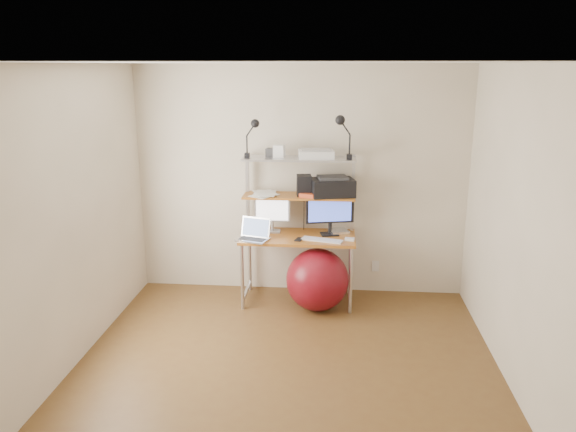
% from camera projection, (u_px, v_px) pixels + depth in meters
% --- Properties ---
extents(room, '(3.60, 3.60, 3.60)m').
position_uv_depth(room, '(286.00, 228.00, 4.40)').
color(room, brown).
rests_on(room, ground).
extents(computer_desk, '(1.20, 0.60, 1.57)m').
position_uv_depth(computer_desk, '(298.00, 215.00, 5.92)').
color(computer_desk, '#B86D23').
rests_on(computer_desk, ground).
extents(desktop, '(1.20, 0.60, 0.00)m').
position_uv_depth(desktop, '(298.00, 236.00, 5.91)').
color(desktop, '#B86D23').
rests_on(desktop, computer_desk).
extents(mid_shelf, '(1.18, 0.34, 0.00)m').
position_uv_depth(mid_shelf, '(299.00, 195.00, 5.93)').
color(mid_shelf, '#B86D23').
rests_on(mid_shelf, computer_desk).
extents(top_shelf, '(1.18, 0.34, 0.00)m').
position_uv_depth(top_shelf, '(299.00, 158.00, 5.83)').
color(top_shelf, '#B8B7BC').
rests_on(top_shelf, computer_desk).
extents(floor, '(3.60, 3.60, 0.00)m').
position_uv_depth(floor, '(286.00, 370.00, 4.72)').
color(floor, brown).
rests_on(floor, ground).
extents(wall_outlet, '(0.08, 0.01, 0.12)m').
position_uv_depth(wall_outlet, '(375.00, 266.00, 6.29)').
color(wall_outlet, silver).
rests_on(wall_outlet, room).
extents(monitor_silver, '(0.38, 0.14, 0.42)m').
position_uv_depth(monitor_silver, '(272.00, 211.00, 6.01)').
color(monitor_silver, '#A6A7AB').
rests_on(monitor_silver, desktop).
extents(monitor_black, '(0.50, 0.18, 0.51)m').
position_uv_depth(monitor_black, '(330.00, 211.00, 5.90)').
color(monitor_black, black).
rests_on(monitor_black, desktop).
extents(laptop, '(0.37, 0.33, 0.28)m').
position_uv_depth(laptop, '(254.00, 235.00, 5.79)').
color(laptop, silver).
rests_on(laptop, desktop).
extents(keyboard, '(0.44, 0.23, 0.01)m').
position_uv_depth(keyboard, '(322.00, 240.00, 5.75)').
color(keyboard, silver).
rests_on(keyboard, desktop).
extents(mouse, '(0.10, 0.07, 0.03)m').
position_uv_depth(mouse, '(350.00, 239.00, 5.75)').
color(mouse, silver).
rests_on(mouse, desktop).
extents(mac_mini, '(0.24, 0.24, 0.04)m').
position_uv_depth(mac_mini, '(338.00, 231.00, 6.00)').
color(mac_mini, silver).
rests_on(mac_mini, desktop).
extents(phone, '(0.10, 0.14, 0.01)m').
position_uv_depth(phone, '(299.00, 239.00, 5.77)').
color(phone, black).
rests_on(phone, desktop).
extents(printer, '(0.50, 0.39, 0.21)m').
position_uv_depth(printer, '(332.00, 187.00, 5.87)').
color(printer, black).
rests_on(printer, mid_shelf).
extents(nas_cube, '(0.17, 0.17, 0.22)m').
position_uv_depth(nas_cube, '(304.00, 185.00, 5.88)').
color(nas_cube, black).
rests_on(nas_cube, mid_shelf).
extents(red_box, '(0.19, 0.15, 0.04)m').
position_uv_depth(red_box, '(308.00, 195.00, 5.82)').
color(red_box, '#B73F1D').
rests_on(red_box, mid_shelf).
extents(scanner, '(0.38, 0.27, 0.10)m').
position_uv_depth(scanner, '(316.00, 154.00, 5.78)').
color(scanner, silver).
rests_on(scanner, top_shelf).
extents(box_white, '(0.12, 0.11, 0.13)m').
position_uv_depth(box_white, '(279.00, 151.00, 5.82)').
color(box_white, silver).
rests_on(box_white, top_shelf).
extents(box_grey, '(0.10, 0.10, 0.09)m').
position_uv_depth(box_grey, '(271.00, 153.00, 5.86)').
color(box_grey, '#313134').
rests_on(box_grey, top_shelf).
extents(clip_lamp_left, '(0.16, 0.09, 0.40)m').
position_uv_depth(clip_lamp_left, '(253.00, 130.00, 5.73)').
color(clip_lamp_left, black).
rests_on(clip_lamp_left, top_shelf).
extents(clip_lamp_right, '(0.18, 0.10, 0.45)m').
position_uv_depth(clip_lamp_right, '(342.00, 127.00, 5.62)').
color(clip_lamp_right, black).
rests_on(clip_lamp_right, top_shelf).
extents(exercise_ball, '(0.65, 0.65, 0.65)m').
position_uv_depth(exercise_ball, '(317.00, 280.00, 5.82)').
color(exercise_ball, maroon).
rests_on(exercise_ball, floor).
extents(paper_stack, '(0.33, 0.41, 0.02)m').
position_uv_depth(paper_stack, '(265.00, 194.00, 5.95)').
color(paper_stack, white).
rests_on(paper_stack, mid_shelf).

